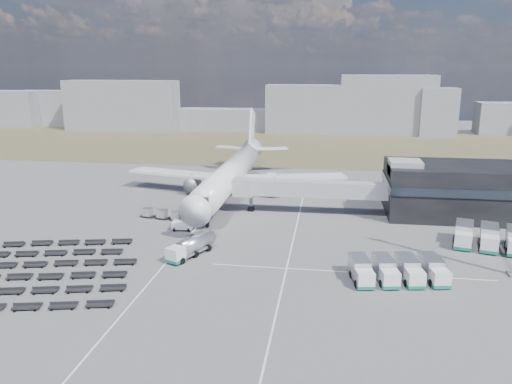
# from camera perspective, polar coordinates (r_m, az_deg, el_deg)

# --- Properties ---
(ground) EXTENTS (420.00, 420.00, 0.00)m
(ground) POSITION_cam_1_polar(r_m,az_deg,el_deg) (83.35, -7.06, -5.92)
(ground) COLOR #565659
(ground) RESTS_ON ground
(grass_strip) EXTENTS (420.00, 90.00, 0.01)m
(grass_strip) POSITION_cam_1_polar(r_m,az_deg,el_deg) (188.72, 1.89, 5.46)
(grass_strip) COLOR #49422C
(grass_strip) RESTS_ON ground
(lane_markings) EXTENTS (47.12, 110.00, 0.01)m
(lane_markings) POSITION_cam_1_polar(r_m,az_deg,el_deg) (84.15, -0.06, -5.60)
(lane_markings) COLOR silver
(lane_markings) RESTS_ON ground
(terminal) EXTENTS (30.40, 16.40, 11.00)m
(terminal) POSITION_cam_1_polar(r_m,az_deg,el_deg) (105.23, 22.71, 0.30)
(terminal) COLOR black
(terminal) RESTS_ON ground
(jet_bridge) EXTENTS (30.30, 3.80, 7.05)m
(jet_bridge) POSITION_cam_1_polar(r_m,az_deg,el_deg) (98.71, 4.98, 0.38)
(jet_bridge) COLOR #939399
(jet_bridge) RESTS_ON ground
(airliner) EXTENTS (51.59, 64.53, 17.62)m
(airliner) POSITION_cam_1_polar(r_m,az_deg,el_deg) (112.24, -2.74, 2.22)
(airliner) COLOR white
(airliner) RESTS_ON ground
(skyline) EXTENTS (319.15, 26.09, 25.13)m
(skyline) POSITION_cam_1_polar(r_m,az_deg,el_deg) (227.50, -0.74, 9.27)
(skyline) COLOR gray
(skyline) RESTS_ON ground
(fuel_tanker) EXTENTS (6.01, 9.49, 3.02)m
(fuel_tanker) POSITION_cam_1_polar(r_m,az_deg,el_deg) (77.91, -7.44, -6.20)
(fuel_tanker) COLOR white
(fuel_tanker) RESTS_ON ground
(pushback_tug) EXTENTS (3.81, 2.31, 1.61)m
(pushback_tug) POSITION_cam_1_polar(r_m,az_deg,el_deg) (90.28, -8.39, -3.83)
(pushback_tug) COLOR white
(pushback_tug) RESTS_ON ground
(catering_truck) EXTENTS (2.69, 6.14, 2.78)m
(catering_truck) POSITION_cam_1_polar(r_m,az_deg,el_deg) (120.90, 1.72, 1.22)
(catering_truck) COLOR white
(catering_truck) RESTS_ON ground
(service_trucks_near) EXTENTS (13.36, 8.88, 2.75)m
(service_trucks_near) POSITION_cam_1_polar(r_m,az_deg,el_deg) (71.45, 15.85, -8.58)
(service_trucks_near) COLOR white
(service_trucks_near) RESTS_ON ground
(service_trucks_far) EXTENTS (11.98, 10.19, 3.14)m
(service_trucks_far) POSITION_cam_1_polar(r_m,az_deg,el_deg) (88.97, 25.11, -4.73)
(service_trucks_far) COLOR white
(service_trucks_far) RESTS_ON ground
(uld_row) EXTENTS (12.22, 3.90, 1.68)m
(uld_row) POSITION_cam_1_polar(r_m,az_deg,el_deg) (96.52, -9.85, -2.58)
(uld_row) COLOR black
(uld_row) RESTS_ON ground
(baggage_dollies) EXTENTS (37.09, 30.86, 0.78)m
(baggage_dollies) POSITION_cam_1_polar(r_m,az_deg,el_deg) (79.32, -26.44, -8.12)
(baggage_dollies) COLOR black
(baggage_dollies) RESTS_ON ground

